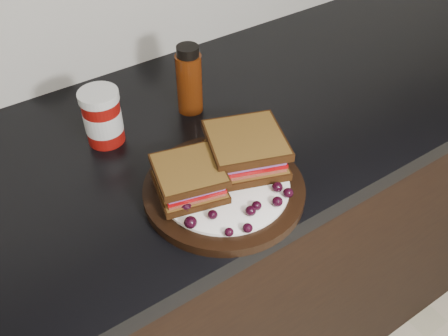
{
  "coord_description": "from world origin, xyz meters",
  "views": [
    {
      "loc": [
        -0.24,
        1.02,
        1.52
      ],
      "look_at": [
        0.11,
        1.53,
        0.96
      ],
      "focal_mm": 40.0,
      "sensor_mm": 36.0,
      "label": 1
    }
  ],
  "objects_px": {
    "plate": "(224,190)",
    "sandwich_left": "(189,178)",
    "condiment_jar": "(103,117)",
    "oil_bottle": "(189,79)"
  },
  "relations": [
    {
      "from": "sandwich_left",
      "to": "condiment_jar",
      "type": "xyz_separation_m",
      "value": [
        -0.05,
        0.23,
        0.01
      ]
    },
    {
      "from": "sandwich_left",
      "to": "oil_bottle",
      "type": "height_order",
      "value": "oil_bottle"
    },
    {
      "from": "sandwich_left",
      "to": "condiment_jar",
      "type": "height_order",
      "value": "condiment_jar"
    },
    {
      "from": "condiment_jar",
      "to": "oil_bottle",
      "type": "xyz_separation_m",
      "value": [
        0.19,
        -0.0,
        0.02
      ]
    },
    {
      "from": "plate",
      "to": "oil_bottle",
      "type": "bearing_deg",
      "value": 71.68
    },
    {
      "from": "plate",
      "to": "sandwich_left",
      "type": "height_order",
      "value": "sandwich_left"
    },
    {
      "from": "sandwich_left",
      "to": "condiment_jar",
      "type": "relative_size",
      "value": 0.99
    },
    {
      "from": "condiment_jar",
      "to": "oil_bottle",
      "type": "bearing_deg",
      "value": -1.46
    },
    {
      "from": "plate",
      "to": "sandwich_left",
      "type": "distance_m",
      "value": 0.07
    },
    {
      "from": "condiment_jar",
      "to": "sandwich_left",
      "type": "bearing_deg",
      "value": -77.25
    }
  ]
}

